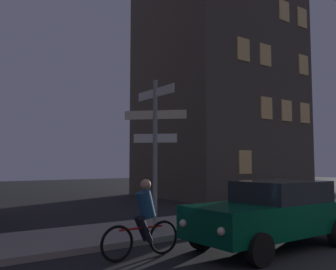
{
  "coord_description": "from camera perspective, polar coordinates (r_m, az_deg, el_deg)",
  "views": [
    {
      "loc": [
        -6.93,
        -2.18,
        1.95
      ],
      "look_at": [
        -1.16,
        5.96,
        2.72
      ],
      "focal_mm": 39.03,
      "sensor_mm": 36.0,
      "label": 1
    }
  ],
  "objects": [
    {
      "name": "car_near_right",
      "position": [
        8.98,
        16.11,
        -11.55
      ],
      "size": [
        4.31,
        1.9,
        1.53
      ],
      "color": "#05472D",
      "rests_on": "ground_plane"
    },
    {
      "name": "cyclist",
      "position": [
        7.8,
        -3.85,
        -13.25
      ],
      "size": [
        1.82,
        0.33,
        1.61
      ],
      "color": "black",
      "rests_on": "ground_plane"
    },
    {
      "name": "building_right_block",
      "position": [
        24.31,
        7.91,
        15.72
      ],
      "size": [
        8.68,
        7.36,
        20.59
      ],
      "color": "#4C443D",
      "rests_on": "ground_plane"
    },
    {
      "name": "sidewalk_kerb",
      "position": [
        11.45,
        2.54,
        -13.84
      ],
      "size": [
        40.0,
        2.74,
        0.14
      ],
      "primitive_type": "cube",
      "color": "gray",
      "rests_on": "ground_plane"
    },
    {
      "name": "signpost",
      "position": [
        9.92,
        -2.02,
        -0.66
      ],
      "size": [
        1.24,
        1.73,
        4.08
      ],
      "color": "gray",
      "rests_on": "sidewalk_kerb"
    }
  ]
}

